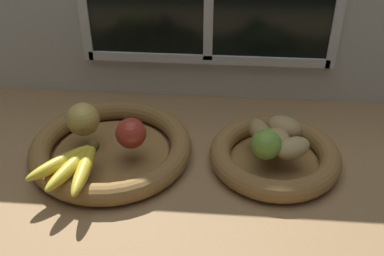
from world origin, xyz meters
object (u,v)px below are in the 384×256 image
at_px(apple_golden_left, 83,119).
at_px(potato_back, 284,127).
at_px(apple_red_right, 131,133).
at_px(potato_large, 277,139).
at_px(potato_oblong, 260,131).
at_px(banana_bunch_front, 73,165).
at_px(potato_small, 293,148).
at_px(fruit_bowl_left, 111,148).
at_px(fruit_bowl_right, 275,156).
at_px(lime_near, 266,144).

xyz_separation_m(apple_golden_left, potato_back, (0.46, 0.03, -0.01)).
bearing_deg(apple_red_right, apple_golden_left, 160.77).
relative_size(potato_large, potato_oblong, 0.82).
relative_size(apple_red_right, potato_large, 1.01).
xyz_separation_m(apple_red_right, potato_oblong, (0.28, 0.05, -0.01)).
xyz_separation_m(banana_bunch_front, potato_small, (0.46, 0.09, 0.01)).
height_order(fruit_bowl_left, fruit_bowl_right, same).
bearing_deg(apple_red_right, lime_near, -3.13).
height_order(banana_bunch_front, potato_large, potato_large).
bearing_deg(lime_near, apple_red_right, 176.87).
height_order(banana_bunch_front, potato_back, potato_back).
distance_m(potato_oblong, potato_small, 0.09).
bearing_deg(apple_golden_left, potato_back, 3.23).
height_order(banana_bunch_front, lime_near, lime_near).
bearing_deg(potato_large, banana_bunch_front, -164.41).
bearing_deg(potato_oblong, potato_small, -41.42).
xyz_separation_m(potato_large, potato_small, (0.03, -0.03, 0.00)).
distance_m(apple_golden_left, potato_small, 0.47).
bearing_deg(banana_bunch_front, apple_red_right, 42.43).
distance_m(fruit_bowl_left, apple_red_right, 0.08).
relative_size(banana_bunch_front, lime_near, 2.64).
bearing_deg(potato_oblong, potato_large, -37.87).
xyz_separation_m(apple_golden_left, lime_near, (0.41, -0.06, -0.00)).
bearing_deg(fruit_bowl_right, fruit_bowl_left, -180.00).
distance_m(apple_golden_left, potato_oblong, 0.40).
xyz_separation_m(potato_large, potato_oblong, (-0.04, 0.03, 0.00)).
bearing_deg(fruit_bowl_right, apple_red_right, -175.93).
bearing_deg(potato_back, fruit_bowl_left, -173.63).
distance_m(fruit_bowl_right, apple_golden_left, 0.44).
xyz_separation_m(fruit_bowl_right, potato_large, (0.00, 0.00, 0.05)).
xyz_separation_m(potato_back, potato_large, (-0.02, -0.04, -0.00)).
relative_size(fruit_bowl_right, apple_golden_left, 3.86).
bearing_deg(fruit_bowl_right, potato_small, -45.00).
distance_m(banana_bunch_front, potato_back, 0.47).
height_order(potato_large, lime_near, lime_near).
distance_m(fruit_bowl_left, apple_golden_left, 0.09).
distance_m(apple_golden_left, banana_bunch_front, 0.14).
height_order(apple_golden_left, banana_bunch_front, apple_golden_left).
distance_m(apple_red_right, potato_small, 0.35).
relative_size(apple_golden_left, potato_back, 0.96).
distance_m(fruit_bowl_left, potato_large, 0.38).
bearing_deg(apple_golden_left, potato_small, -6.12).
distance_m(banana_bunch_front, potato_oblong, 0.42).
bearing_deg(banana_bunch_front, lime_near, 11.29).
height_order(fruit_bowl_right, lime_near, lime_near).
bearing_deg(fruit_bowl_right, apple_golden_left, 177.61).
height_order(fruit_bowl_left, banana_bunch_front, banana_bunch_front).
bearing_deg(fruit_bowl_right, potato_back, 65.56).
xyz_separation_m(fruit_bowl_left, banana_bunch_front, (-0.05, -0.12, 0.04)).
bearing_deg(potato_oblong, banana_bunch_front, -159.34).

